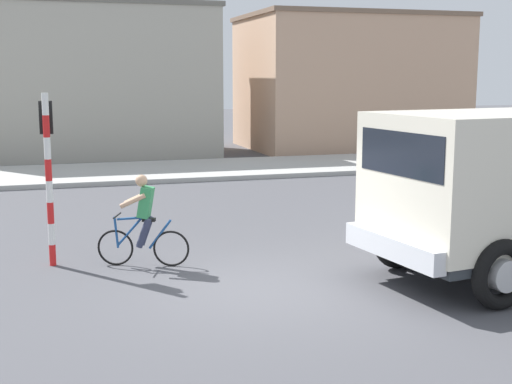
# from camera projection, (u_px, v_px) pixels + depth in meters

# --- Properties ---
(ground_plane) EXTENTS (120.00, 120.00, 0.00)m
(ground_plane) POSITION_uv_depth(u_px,v_px,m) (255.00, 289.00, 11.60)
(ground_plane) COLOR #4C4C51
(sidewalk_far) EXTENTS (80.00, 5.00, 0.16)m
(sidewalk_far) POSITION_uv_depth(u_px,v_px,m) (140.00, 172.00, 25.06)
(sidewalk_far) COLOR #ADADA8
(sidewalk_far) RESTS_ON ground
(cyclist) EXTENTS (1.63, 0.73, 1.72)m
(cyclist) POSITION_uv_depth(u_px,v_px,m) (143.00, 221.00, 12.88)
(cyclist) COLOR black
(cyclist) RESTS_ON ground
(traffic_light_pole) EXTENTS (0.24, 0.43, 3.20)m
(traffic_light_pole) POSITION_uv_depth(u_px,v_px,m) (48.00, 155.00, 12.79)
(traffic_light_pole) COLOR red
(traffic_light_pole) RESTS_ON ground
(car_red_near) EXTENTS (4.24, 2.40, 1.60)m
(car_red_near) POSITION_uv_depth(u_px,v_px,m) (480.00, 178.00, 18.44)
(car_red_near) COLOR #B7B7BC
(car_red_near) RESTS_ON ground
(building_mid_block) EXTENTS (11.25, 5.77, 6.54)m
(building_mid_block) POSITION_uv_depth(u_px,v_px,m) (85.00, 81.00, 30.46)
(building_mid_block) COLOR #B2AD9E
(building_mid_block) RESTS_ON ground
(building_corner_right) EXTENTS (9.96, 7.11, 6.34)m
(building_corner_right) POSITION_uv_depth(u_px,v_px,m) (348.00, 82.00, 33.97)
(building_corner_right) COLOR tan
(building_corner_right) RESTS_ON ground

